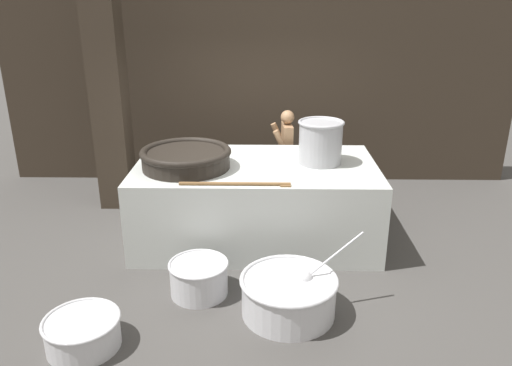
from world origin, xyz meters
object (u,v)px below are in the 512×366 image
object	(u,v)px
giant_wok_near	(186,157)
cook	(286,154)
prep_bowl_vegetables	(289,294)
prep_bowl_meat	(83,331)
prep_bowl_extra	(199,277)
stock_pot	(320,141)

from	to	relation	value
giant_wok_near	cook	bearing A→B (deg)	47.01
cook	prep_bowl_vegetables	bearing A→B (deg)	84.89
cook	prep_bowl_vegetables	world-z (taller)	cook
cook	prep_bowl_meat	bearing A→B (deg)	56.70
giant_wok_near	prep_bowl_extra	bearing A→B (deg)	-77.26
giant_wok_near	cook	size ratio (longest dim) A/B	0.77
cook	prep_bowl_vegetables	distance (m)	3.03
giant_wok_near	prep_bowl_vegetables	world-z (taller)	giant_wok_near
stock_pot	prep_bowl_meat	bearing A→B (deg)	-135.59
prep_bowl_vegetables	prep_bowl_extra	bearing A→B (deg)	159.96
prep_bowl_vegetables	stock_pot	bearing A→B (deg)	75.67
prep_bowl_meat	prep_bowl_extra	size ratio (longest dim) A/B	1.09
stock_pot	prep_bowl_vegetables	distance (m)	2.15
prep_bowl_meat	cook	bearing A→B (deg)	60.33
giant_wok_near	prep_bowl_meat	distance (m)	2.45
cook	prep_bowl_extra	xyz separation A→B (m)	(-1.04, -2.62, -0.59)
prep_bowl_vegetables	prep_bowl_extra	world-z (taller)	prep_bowl_vegetables
stock_pot	prep_bowl_meat	xyz separation A→B (m)	(-2.39, -2.34, -1.17)
cook	giant_wok_near	bearing A→B (deg)	43.38
prep_bowl_meat	stock_pot	bearing A→B (deg)	44.41
stock_pot	cook	world-z (taller)	stock_pot
cook	prep_bowl_meat	xyz separation A→B (m)	(-2.01, -3.53, -0.63)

